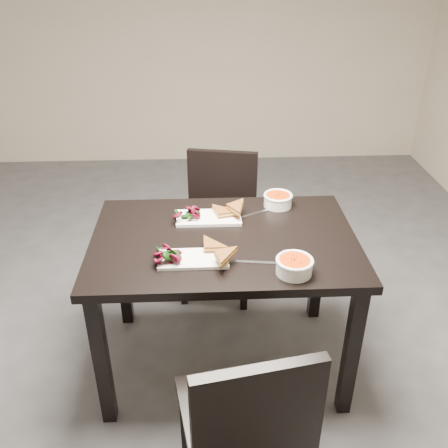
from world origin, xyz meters
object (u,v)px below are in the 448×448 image
(soup_bowl_near, at_px, (294,265))
(chair_far, at_px, (220,215))
(table, at_px, (224,256))
(plate_near, at_px, (193,259))
(chair_near, at_px, (247,422))
(soup_bowl_far, at_px, (278,199))
(plate_far, at_px, (209,218))

(soup_bowl_near, bearing_deg, chair_far, 104.71)
(table, relative_size, chair_far, 1.41)
(plate_near, relative_size, soup_bowl_near, 1.93)
(chair_near, distance_m, soup_bowl_near, 0.62)
(chair_far, bearing_deg, plate_near, -88.50)
(plate_near, height_order, soup_bowl_far, soup_bowl_far)
(soup_bowl_near, height_order, plate_far, soup_bowl_near)
(chair_far, xyz_separation_m, soup_bowl_far, (0.28, -0.41, 0.30))
(chair_near, relative_size, soup_bowl_far, 5.81)
(table, height_order, plate_near, plate_near)
(chair_near, xyz_separation_m, plate_far, (-0.11, 0.95, 0.27))
(chair_far, relative_size, plate_far, 2.75)
(plate_near, distance_m, plate_far, 0.36)
(table, xyz_separation_m, plate_far, (-0.07, 0.17, 0.11))
(plate_far, bearing_deg, soup_bowl_near, -54.22)
(plate_near, bearing_deg, chair_near, -73.38)
(plate_far, xyz_separation_m, soup_bowl_far, (0.35, 0.12, 0.03))
(chair_far, xyz_separation_m, plate_near, (-0.14, -0.88, 0.27))
(plate_far, height_order, soup_bowl_far, soup_bowl_far)
(table, height_order, chair_near, chair_near)
(plate_near, xyz_separation_m, plate_far, (0.07, 0.35, 0.00))
(plate_far, distance_m, soup_bowl_far, 0.37)
(chair_far, bearing_deg, table, -79.84)
(soup_bowl_far, bearing_deg, table, -133.90)
(chair_far, height_order, soup_bowl_near, chair_far)
(chair_near, bearing_deg, table, 82.49)
(soup_bowl_far, bearing_deg, plate_far, -160.61)
(soup_bowl_near, xyz_separation_m, plate_far, (-0.33, 0.46, -0.03))
(chair_near, xyz_separation_m, chair_far, (-0.04, 1.48, 0.00))
(table, xyz_separation_m, plate_near, (-0.14, -0.18, 0.11))
(chair_near, distance_m, chair_far, 1.48)
(chair_near, bearing_deg, soup_bowl_far, 66.61)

